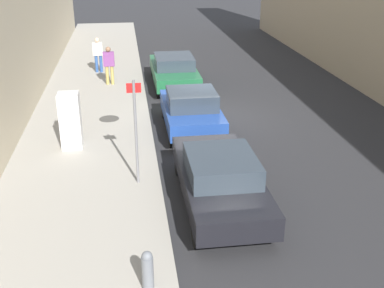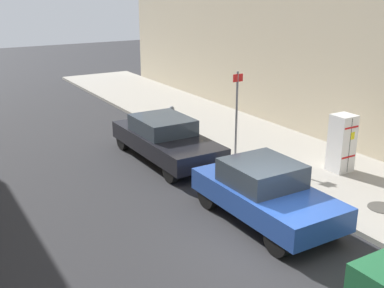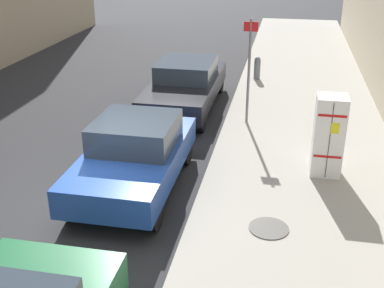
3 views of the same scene
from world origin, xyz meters
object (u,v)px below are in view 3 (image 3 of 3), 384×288
object	(u,v)px
discarded_refrigerator	(328,136)
parked_hatchback_blue	(135,155)
fire_hydrant	(257,68)
street_sign_post	(249,67)
parked_sedan_dark	(186,84)

from	to	relation	value
discarded_refrigerator	parked_hatchback_blue	size ratio (longest dim) A/B	0.44
fire_hydrant	discarded_refrigerator	bearing A→B (deg)	105.77
street_sign_post	fire_hydrant	distance (m)	4.37
fire_hydrant	parked_hatchback_blue	distance (m)	8.27
street_sign_post	fire_hydrant	world-z (taller)	street_sign_post
parked_hatchback_blue	discarded_refrigerator	bearing A→B (deg)	-163.02
parked_sedan_dark	parked_hatchback_blue	distance (m)	5.02
street_sign_post	parked_hatchback_blue	world-z (taller)	street_sign_post
street_sign_post	discarded_refrigerator	bearing A→B (deg)	125.76
fire_hydrant	parked_hatchback_blue	xyz separation A→B (m)	(1.91, 8.05, 0.21)
street_sign_post	parked_sedan_dark	size ratio (longest dim) A/B	0.60
parked_sedan_dark	discarded_refrigerator	bearing A→B (deg)	134.99
discarded_refrigerator	parked_hatchback_blue	distance (m)	4.03
parked_hatchback_blue	parked_sedan_dark	bearing A→B (deg)	-90.00
discarded_refrigerator	parked_sedan_dark	bearing A→B (deg)	-45.01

